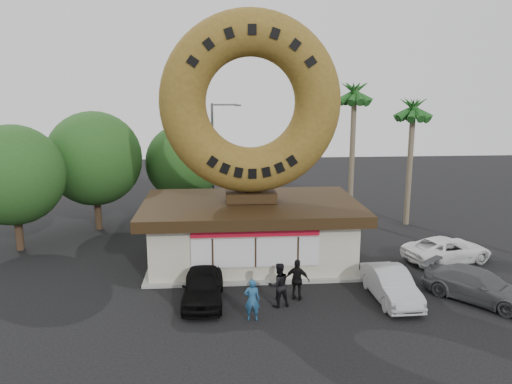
{
  "coord_description": "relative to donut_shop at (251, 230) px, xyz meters",
  "views": [
    {
      "loc": [
        -1.76,
        -19.19,
        9.16
      ],
      "look_at": [
        0.11,
        4.0,
        4.21
      ],
      "focal_mm": 35.0,
      "sensor_mm": 36.0,
      "label": 1
    }
  ],
  "objects": [
    {
      "name": "palm_near",
      "position": [
        7.5,
        8.02,
        6.65
      ],
      "size": [
        2.6,
        2.6,
        9.75
      ],
      "color": "#726651",
      "rests_on": "ground"
    },
    {
      "name": "street_lamp",
      "position": [
        -1.86,
        10.02,
        2.72
      ],
      "size": [
        2.11,
        0.2,
        8.0
      ],
      "color": "#59595E",
      "rests_on": "ground"
    },
    {
      "name": "person_left",
      "position": [
        -0.43,
        -6.77,
        -0.9
      ],
      "size": [
        0.64,
        0.43,
        1.73
      ],
      "primitive_type": "imported",
      "rotation": [
        0.0,
        0.0,
        3.11
      ],
      "color": "navy",
      "rests_on": "ground"
    },
    {
      "name": "donut_shop",
      "position": [
        0.0,
        0.0,
        0.0
      ],
      "size": [
        11.2,
        7.2,
        3.8
      ],
      "color": "beige",
      "rests_on": "ground"
    },
    {
      "name": "tree_west",
      "position": [
        -9.5,
        7.02,
        2.87
      ],
      "size": [
        6.0,
        6.0,
        7.65
      ],
      "color": "#473321",
      "rests_on": "ground"
    },
    {
      "name": "person_right",
      "position": [
        1.67,
        -5.01,
        -0.85
      ],
      "size": [
        1.17,
        0.8,
        1.84
      ],
      "primitive_type": "imported",
      "rotation": [
        0.0,
        0.0,
        2.78
      ],
      "color": "black",
      "rests_on": "ground"
    },
    {
      "name": "person_center",
      "position": [
        0.77,
        -5.58,
        -0.81
      ],
      "size": [
        1.1,
        0.95,
        1.92
      ],
      "primitive_type": "imported",
      "rotation": [
        0.0,
        0.0,
        3.42
      ],
      "color": "black",
      "rests_on": "ground"
    },
    {
      "name": "car_silver",
      "position": [
        5.73,
        -5.32,
        -1.07
      ],
      "size": [
        1.6,
        4.25,
        1.39
      ],
      "primitive_type": "imported",
      "rotation": [
        0.0,
        0.0,
        0.03
      ],
      "color": "#A6A7AB",
      "rests_on": "ground"
    },
    {
      "name": "tree_far",
      "position": [
        -13.0,
        3.02,
        2.56
      ],
      "size": [
        5.6,
        5.6,
        7.14
      ],
      "color": "#473321",
      "rests_on": "ground"
    },
    {
      "name": "tree_mid",
      "position": [
        -4.0,
        9.02,
        2.25
      ],
      "size": [
        5.2,
        5.2,
        6.63
      ],
      "color": "#473321",
      "rests_on": "ground"
    },
    {
      "name": "palm_far",
      "position": [
        11.0,
        6.52,
        5.72
      ],
      "size": [
        2.6,
        2.6,
        8.75
      ],
      "color": "#726651",
      "rests_on": "ground"
    },
    {
      "name": "car_grey",
      "position": [
        9.49,
        -5.72,
        -1.08
      ],
      "size": [
        4.49,
        4.85,
        1.37
      ],
      "primitive_type": "imported",
      "rotation": [
        0.0,
        0.0,
        0.7
      ],
      "color": "#515456",
      "rests_on": "ground"
    },
    {
      "name": "ground",
      "position": [
        0.0,
        -5.98,
        -1.77
      ],
      "size": [
        90.0,
        90.0,
        0.0
      ],
      "primitive_type": "plane",
      "color": "black",
      "rests_on": "ground"
    },
    {
      "name": "car_white",
      "position": [
        10.39,
        -0.85,
        -1.1
      ],
      "size": [
        5.18,
        3.38,
        1.32
      ],
      "primitive_type": "imported",
      "rotation": [
        0.0,
        0.0,
        1.84
      ],
      "color": "white",
      "rests_on": "ground"
    },
    {
      "name": "car_black",
      "position": [
        -2.42,
        -4.87,
        -1.05
      ],
      "size": [
        1.82,
        4.28,
        1.44
      ],
      "primitive_type": "imported",
      "rotation": [
        0.0,
        0.0,
        -0.03
      ],
      "color": "black",
      "rests_on": "ground"
    },
    {
      "name": "giant_donut",
      "position": [
        0.0,
        0.02,
        6.58
      ],
      "size": [
        9.09,
        2.32,
        9.09
      ],
      "primitive_type": "torus",
      "rotation": [
        1.57,
        0.0,
        0.0
      ],
      "color": "brown",
      "rests_on": "donut_shop"
    }
  ]
}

